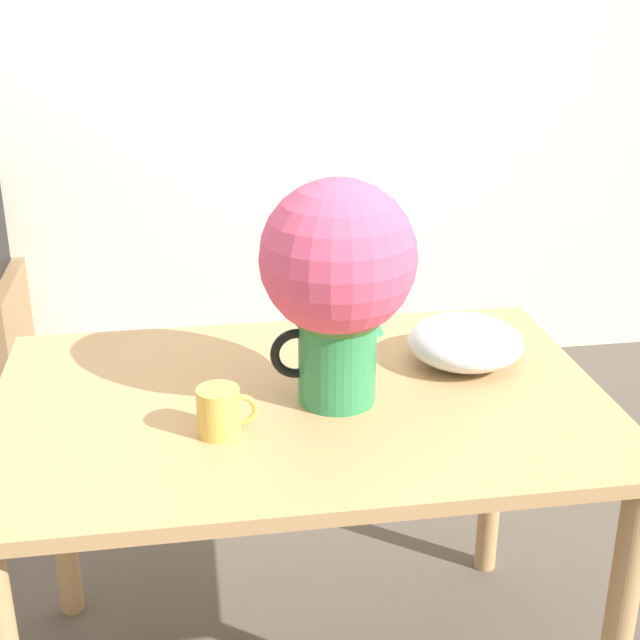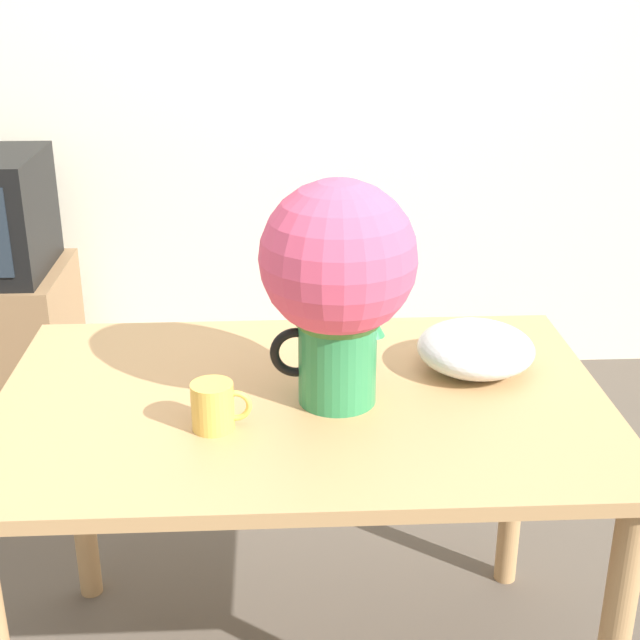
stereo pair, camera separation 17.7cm
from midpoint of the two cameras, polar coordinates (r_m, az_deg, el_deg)
The scene contains 5 objects.
wall_back at distance 3.49m, azimuth -2.53°, elevation 16.84°, with size 8.00×0.05×2.60m.
table at distance 1.92m, azimuth 1.56°, elevation -7.92°, with size 1.27×0.84×0.78m.
flower_vase at distance 1.74m, azimuth 4.08°, elevation 2.75°, with size 0.31×0.31×0.47m.
coffee_mug at distance 1.73m, azimuth -3.87°, elevation -5.60°, with size 0.12×0.08×0.10m.
white_bowl at distance 2.00m, azimuth 12.44°, elevation -1.84°, with size 0.26×0.26×0.10m.
Camera 2 is at (0.06, -1.50, 1.63)m, focal length 50.00 mm.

